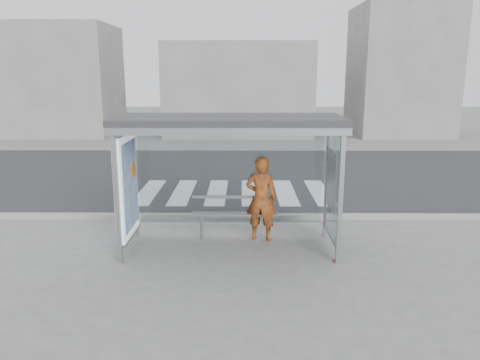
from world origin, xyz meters
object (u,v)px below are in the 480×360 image
at_px(soda_can, 336,260).
at_px(bench, 235,214).
at_px(bus_shelter, 210,150).
at_px(person, 261,199).

bearing_deg(soda_can, bench, 147.18).
bearing_deg(bus_shelter, bench, 48.72).
xyz_separation_m(bus_shelter, soda_can, (2.35, -0.70, -1.95)).
xyz_separation_m(bench, soda_can, (1.90, -1.22, -0.51)).
distance_m(person, soda_can, 1.99).
bearing_deg(bus_shelter, soda_can, -16.67).
bearing_deg(person, bench, 8.36).
distance_m(bus_shelter, person, 1.57).
bearing_deg(bench, person, -3.81).
height_order(bus_shelter, soda_can, bus_shelter).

